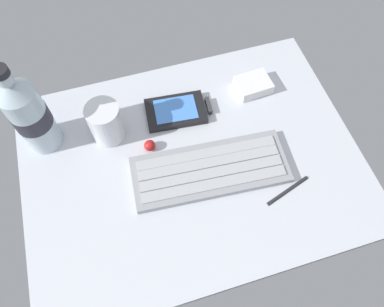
{
  "coord_description": "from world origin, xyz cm",
  "views": [
    {
      "loc": [
        -9.15,
        -30.25,
        62.3
      ],
      "look_at": [
        0.0,
        0.0,
        3.0
      ],
      "focal_mm": 34.14,
      "sensor_mm": 36.0,
      "label": 1
    }
  ],
  "objects_px": {
    "handheld_device": "(179,110)",
    "trackball_mouse": "(150,146)",
    "juice_cup": "(106,124)",
    "keyboard": "(210,170)",
    "charger_block": "(253,85)",
    "stylus_pen": "(288,190)",
    "water_bottle": "(29,114)"
  },
  "relations": [
    {
      "from": "juice_cup",
      "to": "water_bottle",
      "type": "xyz_separation_m",
      "value": [
        -0.12,
        0.02,
        0.05
      ]
    },
    {
      "from": "charger_block",
      "to": "stylus_pen",
      "type": "bearing_deg",
      "value": -95.74
    },
    {
      "from": "water_bottle",
      "to": "charger_block",
      "type": "relative_size",
      "value": 2.97
    },
    {
      "from": "keyboard",
      "to": "handheld_device",
      "type": "height_order",
      "value": "keyboard"
    },
    {
      "from": "charger_block",
      "to": "trackball_mouse",
      "type": "height_order",
      "value": "charger_block"
    },
    {
      "from": "handheld_device",
      "to": "trackball_mouse",
      "type": "height_order",
      "value": "trackball_mouse"
    },
    {
      "from": "handheld_device",
      "to": "charger_block",
      "type": "bearing_deg",
      "value": 4.75
    },
    {
      "from": "juice_cup",
      "to": "trackball_mouse",
      "type": "xyz_separation_m",
      "value": [
        0.07,
        -0.05,
        -0.03
      ]
    },
    {
      "from": "keyboard",
      "to": "stylus_pen",
      "type": "xyz_separation_m",
      "value": [
        0.12,
        -0.08,
        -0.0
      ]
    },
    {
      "from": "keyboard",
      "to": "juice_cup",
      "type": "xyz_separation_m",
      "value": [
        -0.16,
        0.14,
        0.03
      ]
    },
    {
      "from": "water_bottle",
      "to": "charger_block",
      "type": "height_order",
      "value": "water_bottle"
    },
    {
      "from": "keyboard",
      "to": "trackball_mouse",
      "type": "bearing_deg",
      "value": 139.67
    },
    {
      "from": "water_bottle",
      "to": "trackball_mouse",
      "type": "xyz_separation_m",
      "value": [
        0.19,
        -0.08,
        -0.08
      ]
    },
    {
      "from": "water_bottle",
      "to": "trackball_mouse",
      "type": "height_order",
      "value": "water_bottle"
    },
    {
      "from": "keyboard",
      "to": "juice_cup",
      "type": "height_order",
      "value": "juice_cup"
    },
    {
      "from": "trackball_mouse",
      "to": "handheld_device",
      "type": "bearing_deg",
      "value": 40.25
    },
    {
      "from": "juice_cup",
      "to": "charger_block",
      "type": "relative_size",
      "value": 1.21
    },
    {
      "from": "handheld_device",
      "to": "juice_cup",
      "type": "bearing_deg",
      "value": -175.79
    },
    {
      "from": "handheld_device",
      "to": "juice_cup",
      "type": "height_order",
      "value": "juice_cup"
    },
    {
      "from": "charger_block",
      "to": "stylus_pen",
      "type": "relative_size",
      "value": 0.74
    },
    {
      "from": "juice_cup",
      "to": "stylus_pen",
      "type": "height_order",
      "value": "juice_cup"
    },
    {
      "from": "trackball_mouse",
      "to": "water_bottle",
      "type": "bearing_deg",
      "value": 157.98
    },
    {
      "from": "charger_block",
      "to": "trackball_mouse",
      "type": "bearing_deg",
      "value": -162.11
    },
    {
      "from": "keyboard",
      "to": "handheld_device",
      "type": "bearing_deg",
      "value": 97.46
    },
    {
      "from": "trackball_mouse",
      "to": "stylus_pen",
      "type": "bearing_deg",
      "value": -36.03
    },
    {
      "from": "keyboard",
      "to": "juice_cup",
      "type": "relative_size",
      "value": 3.5
    },
    {
      "from": "trackball_mouse",
      "to": "juice_cup",
      "type": "bearing_deg",
      "value": 141.8
    },
    {
      "from": "charger_block",
      "to": "trackball_mouse",
      "type": "relative_size",
      "value": 3.18
    },
    {
      "from": "handheld_device",
      "to": "trackball_mouse",
      "type": "relative_size",
      "value": 6.03
    },
    {
      "from": "handheld_device",
      "to": "water_bottle",
      "type": "bearing_deg",
      "value": 177.36
    },
    {
      "from": "keyboard",
      "to": "stylus_pen",
      "type": "bearing_deg",
      "value": -32.35
    },
    {
      "from": "charger_block",
      "to": "stylus_pen",
      "type": "distance_m",
      "value": 0.24
    }
  ]
}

